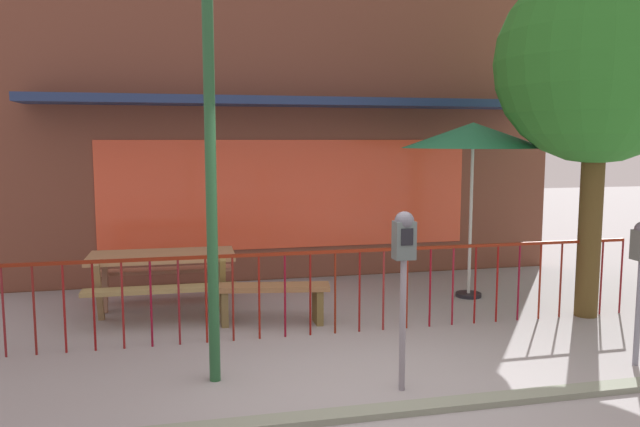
% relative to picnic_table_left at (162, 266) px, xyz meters
% --- Properties ---
extents(ground, '(40.00, 40.00, 0.00)m').
position_rel_picnic_table_left_xyz_m(ground, '(1.93, -3.05, -0.61)').
color(ground, gray).
extents(pub_storefront, '(8.95, 1.28, 5.27)m').
position_rel_picnic_table_left_xyz_m(pub_storefront, '(1.93, 1.82, 2.01)').
color(pub_storefront, '#482715').
rests_on(pub_storefront, ground).
extents(patio_fence_front, '(7.54, 0.04, 0.97)m').
position_rel_picnic_table_left_xyz_m(patio_fence_front, '(1.93, -1.30, 0.05)').
color(patio_fence_front, maroon).
rests_on(patio_fence_front, ground).
extents(picnic_table_left, '(1.82, 1.39, 0.79)m').
position_rel_picnic_table_left_xyz_m(picnic_table_left, '(0.00, 0.00, 0.00)').
color(picnic_table_left, '#9F744D').
rests_on(picnic_table_left, ground).
extents(patio_umbrella, '(1.95, 1.95, 2.44)m').
position_rel_picnic_table_left_xyz_m(patio_umbrella, '(4.18, -0.10, 1.64)').
color(patio_umbrella, black).
rests_on(patio_umbrella, ground).
extents(patio_bench, '(1.43, 0.55, 0.48)m').
position_rel_picnic_table_left_xyz_m(patio_bench, '(1.27, -0.77, -0.26)').
color(patio_bench, olive).
rests_on(patio_bench, ground).
extents(parking_meter_near, '(0.18, 0.17, 1.60)m').
position_rel_picnic_table_left_xyz_m(parking_meter_near, '(2.11, -2.99, 0.62)').
color(parking_meter_near, gray).
rests_on(parking_meter_near, ground).
extents(street_tree, '(2.46, 2.46, 4.37)m').
position_rel_picnic_table_left_xyz_m(street_tree, '(5.19, -1.32, 2.50)').
color(street_tree, '#4B391A').
rests_on(street_tree, ground).
extents(street_lamp, '(0.28, 0.28, 4.23)m').
position_rel_picnic_table_left_xyz_m(street_lamp, '(0.51, -2.40, 2.12)').
color(street_lamp, '#204E2A').
rests_on(street_lamp, ground).
extents(curb_edge, '(12.52, 0.20, 0.11)m').
position_rel_picnic_table_left_xyz_m(curb_edge, '(1.93, -3.42, -0.61)').
color(curb_edge, gray).
rests_on(curb_edge, ground).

